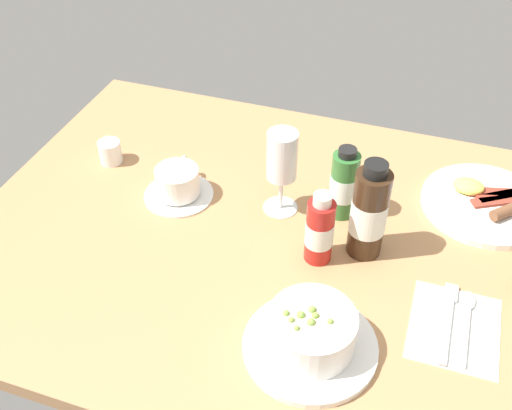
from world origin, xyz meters
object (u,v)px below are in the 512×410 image
at_px(coffee_cup, 178,184).
at_px(sauce_bottle_red, 320,231).
at_px(sauce_bottle_brown, 369,213).
at_px(breakfast_plate, 485,203).
at_px(cutlery_setting, 455,325).
at_px(sauce_bottle_green, 344,184).
at_px(porridge_bowl, 311,334).
at_px(creamer_jug, 110,151).
at_px(wine_glass, 283,160).

height_order(coffee_cup, sauce_bottle_red, sauce_bottle_red).
distance_m(sauce_bottle_brown, breakfast_plate, 0.29).
distance_m(cutlery_setting, sauce_bottle_green, 0.32).
height_order(sauce_bottle_brown, breakfast_plate, sauce_bottle_brown).
relative_size(porridge_bowl, coffee_cup, 1.48).
distance_m(cutlery_setting, breakfast_plate, 0.32).
distance_m(coffee_cup, creamer_jug, 0.19).
xyz_separation_m(sauce_bottle_red, sauce_bottle_green, (0.01, 0.13, 0.00)).
relative_size(cutlery_setting, creamer_jug, 3.09).
bearing_deg(breakfast_plate, porridge_bowl, -118.70).
height_order(cutlery_setting, breakfast_plate, breakfast_plate).
xyz_separation_m(porridge_bowl, coffee_cup, (-0.34, 0.27, -0.01)).
bearing_deg(porridge_bowl, breakfast_plate, 61.30).
bearing_deg(sauce_bottle_brown, coffee_cup, 174.84).
relative_size(coffee_cup, sauce_bottle_brown, 0.73).
relative_size(porridge_bowl, breakfast_plate, 0.84).
xyz_separation_m(coffee_cup, sauce_bottle_green, (0.31, 0.05, 0.04)).
xyz_separation_m(sauce_bottle_red, breakfast_plate, (0.27, 0.24, -0.05)).
height_order(sauce_bottle_brown, sauce_bottle_green, sauce_bottle_brown).
relative_size(creamer_jug, sauce_bottle_brown, 0.28).
distance_m(cutlery_setting, sauce_bottle_brown, 0.23).
height_order(coffee_cup, sauce_bottle_green, sauce_bottle_green).
height_order(coffee_cup, breakfast_plate, coffee_cup).
distance_m(coffee_cup, wine_glass, 0.22).
bearing_deg(sauce_bottle_green, wine_glass, -167.65).
bearing_deg(sauce_bottle_brown, creamer_jug, 170.56).
height_order(cutlery_setting, coffee_cup, coffee_cup).
distance_m(sauce_bottle_red, sauce_bottle_green, 0.13).
distance_m(porridge_bowl, coffee_cup, 0.43).
height_order(wine_glass, sauce_bottle_red, wine_glass).
height_order(creamer_jug, sauce_bottle_green, sauce_bottle_green).
bearing_deg(sauce_bottle_red, coffee_cup, 165.53).
bearing_deg(sauce_bottle_brown, cutlery_setting, -35.62).
bearing_deg(sauce_bottle_brown, breakfast_plate, 43.94).
bearing_deg(sauce_bottle_brown, porridge_bowl, -98.49).
distance_m(coffee_cup, sauce_bottle_brown, 0.38).
height_order(wine_glass, breakfast_plate, wine_glass).
height_order(creamer_jug, breakfast_plate, creamer_jug).
bearing_deg(cutlery_setting, sauce_bottle_red, 162.20).
distance_m(wine_glass, sauce_bottle_brown, 0.18).
bearing_deg(coffee_cup, breakfast_plate, 15.45).
relative_size(coffee_cup, sauce_bottle_red, 0.98).
bearing_deg(sauce_bottle_green, sauce_bottle_red, -95.50).
relative_size(wine_glass, sauce_bottle_red, 1.21).
height_order(sauce_bottle_brown, sauce_bottle_red, sauce_bottle_brown).
relative_size(wine_glass, sauce_bottle_brown, 0.90).
bearing_deg(breakfast_plate, creamer_jug, -172.47).
bearing_deg(sauce_bottle_green, coffee_cup, -170.48).
xyz_separation_m(sauce_bottle_brown, breakfast_plate, (0.20, 0.19, -0.08)).
bearing_deg(creamer_jug, wine_glass, -4.51).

